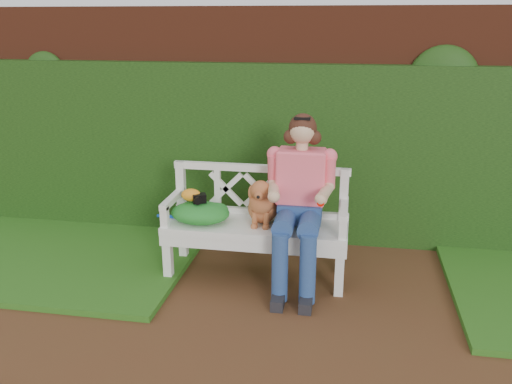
# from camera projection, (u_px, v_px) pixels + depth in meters

# --- Properties ---
(ground) EXTENTS (60.00, 60.00, 0.00)m
(ground) POSITION_uv_depth(u_px,v_px,m) (304.00, 331.00, 3.79)
(ground) COLOR #522F1A
(brick_wall) EXTENTS (10.00, 0.30, 2.20)m
(brick_wall) POSITION_uv_depth(u_px,v_px,m) (325.00, 126.00, 5.24)
(brick_wall) COLOR maroon
(brick_wall) RESTS_ON ground
(ivy_hedge) EXTENTS (10.00, 0.18, 1.70)m
(ivy_hedge) POSITION_uv_depth(u_px,v_px,m) (323.00, 156.00, 5.11)
(ivy_hedge) COLOR #295817
(ivy_hedge) RESTS_ON ground
(grass_left) EXTENTS (2.60, 2.00, 0.05)m
(grass_left) POSITION_uv_depth(u_px,v_px,m) (55.00, 251.00, 5.03)
(grass_left) COLOR #235418
(grass_left) RESTS_ON ground
(garden_bench) EXTENTS (1.61, 0.68, 0.48)m
(garden_bench) POSITION_uv_depth(u_px,v_px,m) (256.00, 250.00, 4.53)
(garden_bench) COLOR white
(garden_bench) RESTS_ON ground
(seated_woman) EXTENTS (0.83, 0.93, 1.36)m
(seated_woman) POSITION_uv_depth(u_px,v_px,m) (300.00, 204.00, 4.31)
(seated_woman) COLOR #F65165
(seated_woman) RESTS_ON ground
(dog) EXTENTS (0.32, 0.40, 0.40)m
(dog) POSITION_uv_depth(u_px,v_px,m) (262.00, 200.00, 4.39)
(dog) COLOR #A06033
(dog) RESTS_ON garden_bench
(tennis_racket) EXTENTS (0.62, 0.43, 0.03)m
(tennis_racket) POSITION_uv_depth(u_px,v_px,m) (199.00, 218.00, 4.52)
(tennis_racket) COLOR silver
(tennis_racket) RESTS_ON garden_bench
(green_bag) EXTENTS (0.50, 0.39, 0.17)m
(green_bag) POSITION_uv_depth(u_px,v_px,m) (200.00, 212.00, 4.46)
(green_bag) COLOR #368830
(green_bag) RESTS_ON garden_bench
(camera_item) EXTENTS (0.13, 0.12, 0.07)m
(camera_item) POSITION_uv_depth(u_px,v_px,m) (199.00, 198.00, 4.44)
(camera_item) COLOR black
(camera_item) RESTS_ON green_bag
(baseball_glove) EXTENTS (0.20, 0.17, 0.10)m
(baseball_glove) POSITION_uv_depth(u_px,v_px,m) (191.00, 195.00, 4.47)
(baseball_glove) COLOR orange
(baseball_glove) RESTS_ON green_bag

